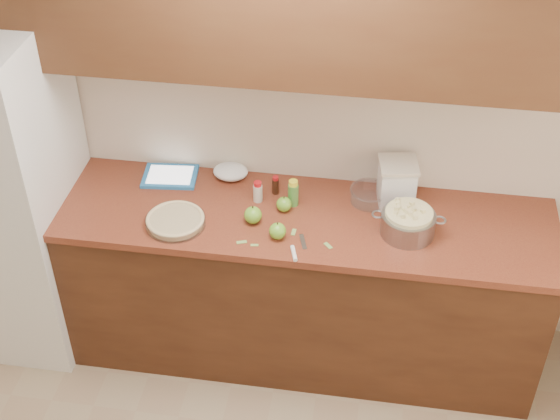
# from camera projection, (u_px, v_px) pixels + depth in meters

# --- Properties ---
(room_shell) EXTENTS (3.60, 3.60, 3.60)m
(room_shell) POSITION_uv_depth(u_px,v_px,m) (213.00, 410.00, 2.40)
(room_shell) COLOR tan
(room_shell) RESTS_ON ground
(counter_run) EXTENTS (2.64, 0.68, 0.92)m
(counter_run) POSITION_uv_depth(u_px,v_px,m) (283.00, 283.00, 4.06)
(counter_run) COLOR #4D2815
(counter_run) RESTS_ON ground
(fridge) EXTENTS (0.70, 0.70, 1.80)m
(fridge) POSITION_uv_depth(u_px,v_px,m) (1.00, 194.00, 3.94)
(fridge) COLOR white
(fridge) RESTS_ON ground
(pie) EXTENTS (0.29, 0.29, 0.05)m
(pie) POSITION_uv_depth(u_px,v_px,m) (175.00, 221.00, 3.70)
(pie) COLOR silver
(pie) RESTS_ON counter_run
(colander) EXTENTS (0.34, 0.25, 0.13)m
(colander) POSITION_uv_depth(u_px,v_px,m) (408.00, 223.00, 3.63)
(colander) COLOR gray
(colander) RESTS_ON counter_run
(flour_canister) EXTENTS (0.21, 0.21, 0.23)m
(flour_canister) POSITION_uv_depth(u_px,v_px,m) (397.00, 182.00, 3.79)
(flour_canister) COLOR white
(flour_canister) RESTS_ON counter_run
(tablet) EXTENTS (0.29, 0.23, 0.02)m
(tablet) POSITION_uv_depth(u_px,v_px,m) (170.00, 176.00, 4.01)
(tablet) COLOR #2778BF
(tablet) RESTS_ON counter_run
(paring_knife) EXTENTS (0.08, 0.20, 0.02)m
(paring_knife) POSITION_uv_depth(u_px,v_px,m) (295.00, 252.00, 3.54)
(paring_knife) COLOR gray
(paring_knife) RESTS_ON counter_run
(lemon_bottle) EXTENTS (0.05, 0.05, 0.14)m
(lemon_bottle) POSITION_uv_depth(u_px,v_px,m) (293.00, 193.00, 3.80)
(lemon_bottle) COLOR #4C8C38
(lemon_bottle) RESTS_ON counter_run
(cinnamon_shaker) EXTENTS (0.05, 0.05, 0.11)m
(cinnamon_shaker) POSITION_uv_depth(u_px,v_px,m) (258.00, 192.00, 3.83)
(cinnamon_shaker) COLOR beige
(cinnamon_shaker) RESTS_ON counter_run
(vanilla_bottle) EXTENTS (0.03, 0.03, 0.10)m
(vanilla_bottle) POSITION_uv_depth(u_px,v_px,m) (276.00, 185.00, 3.88)
(vanilla_bottle) COLOR black
(vanilla_bottle) RESTS_ON counter_run
(mixing_bowl) EXTENTS (0.20, 0.20, 0.07)m
(mixing_bowl) POSITION_uv_depth(u_px,v_px,m) (370.00, 194.00, 3.83)
(mixing_bowl) COLOR silver
(mixing_bowl) RESTS_ON counter_run
(paper_towel) EXTENTS (0.21, 0.18, 0.07)m
(paper_towel) POSITION_uv_depth(u_px,v_px,m) (231.00, 172.00, 3.99)
(paper_towel) COLOR white
(paper_towel) RESTS_ON counter_run
(apple_left) EXTENTS (0.09, 0.09, 0.10)m
(apple_left) POSITION_uv_depth(u_px,v_px,m) (253.00, 215.00, 3.70)
(apple_left) COLOR #68A92A
(apple_left) RESTS_ON counter_run
(apple_center) EXTENTS (0.08, 0.08, 0.09)m
(apple_center) POSITION_uv_depth(u_px,v_px,m) (284.00, 204.00, 3.78)
(apple_center) COLOR #68A92A
(apple_center) RESTS_ON counter_run
(apple_front) EXTENTS (0.08, 0.08, 0.09)m
(apple_front) POSITION_uv_depth(u_px,v_px,m) (278.00, 231.00, 3.61)
(apple_front) COLOR #68A92A
(apple_front) RESTS_ON counter_run
(peel_a) EXTENTS (0.05, 0.05, 0.00)m
(peel_a) POSITION_uv_depth(u_px,v_px,m) (328.00, 246.00, 3.59)
(peel_a) COLOR #85AD54
(peel_a) RESTS_ON counter_run
(peel_b) EXTENTS (0.02, 0.05, 0.00)m
(peel_b) POSITION_uv_depth(u_px,v_px,m) (294.00, 232.00, 3.67)
(peel_b) COLOR #85AD54
(peel_b) RESTS_ON counter_run
(peel_c) EXTENTS (0.04, 0.02, 0.00)m
(peel_c) POSITION_uv_depth(u_px,v_px,m) (254.00, 245.00, 3.59)
(peel_c) COLOR #85AD54
(peel_c) RESTS_ON counter_run
(peel_d) EXTENTS (0.05, 0.03, 0.00)m
(peel_d) POSITION_uv_depth(u_px,v_px,m) (242.00, 242.00, 3.61)
(peel_d) COLOR #85AD54
(peel_d) RESTS_ON counter_run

